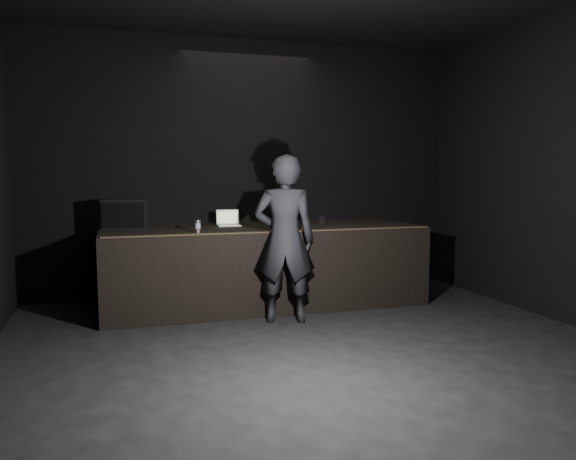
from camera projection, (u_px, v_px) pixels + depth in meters
The scene contains 11 objects.
ground at pixel (344, 375), 4.71m from camera, with size 7.00×7.00×0.00m, color black.
room_walls at pixel (347, 132), 4.49m from camera, with size 6.10×7.10×3.52m.
stage_riser at pixel (262, 265), 7.25m from camera, with size 4.00×1.50×1.00m, color black.
riser_lip at pixel (277, 231), 6.52m from camera, with size 3.92×0.10×0.01m, color brown.
stage_monitor at pixel (126, 214), 6.92m from camera, with size 0.60×0.49×0.36m.
cable at pixel (197, 224), 7.34m from camera, with size 0.02×0.02×0.95m, color black.
laptop at pixel (228, 222), 7.27m from camera, with size 0.30×0.27×0.20m.
beer_can at pixel (198, 226), 6.44m from camera, with size 0.06×0.06×0.15m.
plastic_cup at pixel (322, 220), 7.46m from camera, with size 0.09×0.09×0.11m, color white.
wii_remote at pixel (306, 229), 6.68m from camera, with size 0.04×0.16×0.03m, color white.
person at pixel (284, 239), 6.30m from camera, with size 0.69×0.45×1.89m, color black.
Camera 1 is at (-1.80, -4.21, 1.72)m, focal length 35.00 mm.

